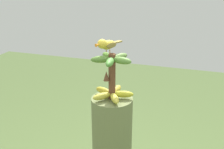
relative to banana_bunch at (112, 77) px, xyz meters
The scene contains 2 objects.
banana_bunch is the anchor object (origin of this frame).
perched_bird 0.20m from the banana_bunch, 75.70° to the left, with size 0.20×0.12×0.09m.
Camera 1 is at (-1.51, -0.50, 1.83)m, focal length 44.78 mm.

